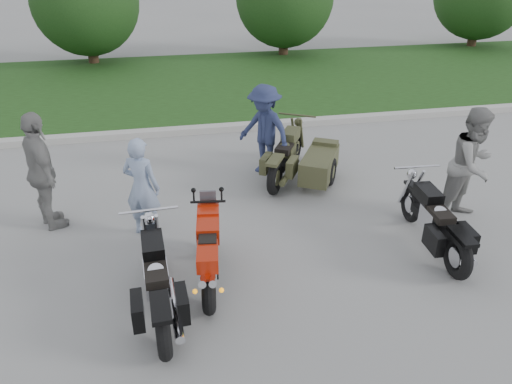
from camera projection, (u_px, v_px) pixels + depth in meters
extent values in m
plane|color=gray|center=(245.00, 286.00, 6.74)|extent=(80.00, 80.00, 0.00)
cube|color=#B0AEA6|center=(199.00, 130.00, 11.92)|extent=(60.00, 0.30, 0.15)
cube|color=#285B1F|center=(186.00, 84.00, 15.54)|extent=(60.00, 8.00, 0.14)
cylinder|color=#3F2B1C|center=(92.00, 50.00, 17.67)|extent=(0.36, 0.36, 1.20)
sphere|color=#1C3B15|center=(85.00, 2.00, 16.93)|extent=(3.60, 3.60, 3.60)
cylinder|color=#3F2B1C|center=(284.00, 42.00, 18.92)|extent=(0.36, 0.36, 1.20)
cylinder|color=#3F2B1C|center=(473.00, 34.00, 20.36)|extent=(0.36, 0.36, 1.20)
torus|color=black|center=(209.00, 293.00, 6.17)|extent=(0.24, 0.56, 0.55)
torus|color=black|center=(210.00, 238.00, 7.30)|extent=(0.17, 0.54, 0.53)
cube|color=black|center=(209.00, 252.00, 6.60)|extent=(0.35, 0.82, 0.31)
cube|color=#A91B06|center=(208.00, 229.00, 6.67)|extent=(0.36, 0.52, 0.23)
cube|color=#A91B06|center=(208.00, 257.00, 6.15)|extent=(0.33, 0.52, 0.19)
cube|color=black|center=(208.00, 239.00, 6.37)|extent=(0.27, 0.34, 0.09)
cube|color=#A91B06|center=(209.00, 219.00, 6.97)|extent=(0.34, 0.39, 0.35)
cylinder|color=silver|center=(203.00, 278.00, 6.00)|extent=(0.15, 0.42, 0.19)
cylinder|color=silver|center=(213.00, 278.00, 6.00)|extent=(0.15, 0.42, 0.19)
torus|color=black|center=(163.00, 332.00, 5.50)|extent=(0.19, 0.66, 0.65)
torus|color=black|center=(154.00, 254.00, 6.87)|extent=(0.14, 0.62, 0.62)
cube|color=black|center=(157.00, 283.00, 6.15)|extent=(0.26, 1.16, 0.13)
cube|color=silver|center=(157.00, 278.00, 6.11)|extent=(0.31, 0.44, 0.34)
cube|color=black|center=(153.00, 247.00, 6.23)|extent=(0.29, 0.54, 0.21)
cube|color=black|center=(156.00, 273.00, 5.91)|extent=(0.29, 0.49, 0.12)
cube|color=black|center=(160.00, 307.00, 5.34)|extent=(0.23, 0.54, 0.06)
cylinder|color=silver|center=(175.00, 307.00, 5.95)|extent=(0.14, 1.06, 0.10)
torus|color=black|center=(458.00, 257.00, 6.78)|extent=(0.20, 0.65, 0.64)
torus|color=black|center=(411.00, 204.00, 8.15)|extent=(0.15, 0.60, 0.60)
cube|color=black|center=(433.00, 223.00, 7.43)|extent=(0.27, 1.13, 0.13)
cube|color=silver|center=(434.00, 219.00, 7.39)|extent=(0.31, 0.44, 0.33)
cube|color=black|center=(428.00, 195.00, 7.52)|extent=(0.29, 0.53, 0.21)
cube|color=black|center=(440.00, 214.00, 7.19)|extent=(0.29, 0.48, 0.11)
cube|color=black|center=(462.00, 236.00, 6.63)|extent=(0.24, 0.53, 0.06)
cylinder|color=silver|center=(453.00, 242.00, 7.22)|extent=(0.16, 1.03, 0.09)
torus|color=black|center=(275.00, 178.00, 8.99)|extent=(0.46, 0.64, 0.65)
torus|color=black|center=(296.00, 147.00, 10.33)|extent=(0.40, 0.59, 0.61)
cube|color=black|center=(286.00, 157.00, 9.62)|extent=(0.75, 1.10, 0.13)
cube|color=#424427|center=(286.00, 154.00, 9.59)|extent=(0.46, 0.52, 0.33)
cube|color=#424427|center=(291.00, 135.00, 9.70)|extent=(0.49, 0.59, 0.21)
cube|color=black|center=(285.00, 148.00, 9.39)|extent=(0.47, 0.55, 0.11)
cube|color=#424427|center=(275.00, 160.00, 8.83)|extent=(0.44, 0.56, 0.06)
cylinder|color=#424427|center=(290.00, 172.00, 9.35)|extent=(0.61, 0.96, 0.10)
cube|color=#424427|center=(319.00, 164.00, 9.36)|extent=(1.07, 1.34, 0.43)
torus|color=black|center=(331.00, 172.00, 9.35)|extent=(0.37, 0.52, 0.54)
imported|color=#8B9EBD|center=(142.00, 187.00, 7.58)|extent=(0.70, 0.61, 1.61)
imported|color=gray|center=(472.00, 165.00, 7.97)|extent=(1.14, 1.06, 1.89)
imported|color=navy|center=(264.00, 130.00, 9.58)|extent=(1.24, 1.30, 1.77)
imported|color=gray|center=(42.00, 172.00, 7.70)|extent=(0.90, 1.22, 1.92)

